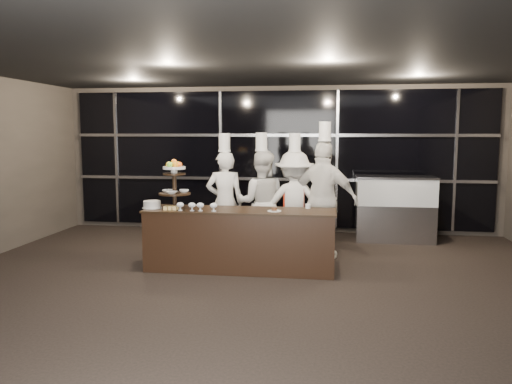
# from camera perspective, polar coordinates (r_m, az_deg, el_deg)

# --- Properties ---
(room) EXTENTS (10.00, 10.00, 10.00)m
(room) POSITION_cam_1_polar(r_m,az_deg,el_deg) (5.44, -2.58, 0.89)
(room) COLOR black
(room) RESTS_ON ground
(window_wall) EXTENTS (8.60, 0.10, 2.80)m
(window_wall) POSITION_cam_1_polar(r_m,az_deg,el_deg) (10.32, 2.52, 3.74)
(window_wall) COLOR black
(window_wall) RESTS_ON ground
(buffet_counter) EXTENTS (2.84, 0.74, 0.92)m
(buffet_counter) POSITION_cam_1_polar(r_m,az_deg,el_deg) (7.51, -1.84, -5.44)
(buffet_counter) COLOR black
(buffet_counter) RESTS_ON ground
(display_stand) EXTENTS (0.48, 0.48, 0.74)m
(display_stand) POSITION_cam_1_polar(r_m,az_deg,el_deg) (7.61, -9.31, 1.30)
(display_stand) COLOR black
(display_stand) RESTS_ON buffet_counter
(compotes) EXTENTS (0.61, 0.11, 0.12)m
(compotes) POSITION_cam_1_polar(r_m,az_deg,el_deg) (7.33, -6.82, -1.53)
(compotes) COLOR silver
(compotes) RESTS_ON buffet_counter
(layer_cake) EXTENTS (0.30, 0.30, 0.11)m
(layer_cake) POSITION_cam_1_polar(r_m,az_deg,el_deg) (7.71, -11.79, -1.42)
(layer_cake) COLOR white
(layer_cake) RESTS_ON buffet_counter
(pastry_squares) EXTENTS (0.20, 0.13, 0.05)m
(pastry_squares) POSITION_cam_1_polar(r_m,az_deg,el_deg) (7.50, -9.70, -1.80)
(pastry_squares) COLOR #FED67C
(pastry_squares) RESTS_ON buffet_counter
(small_plate) EXTENTS (0.20, 0.20, 0.05)m
(small_plate) POSITION_cam_1_polar(r_m,az_deg,el_deg) (7.25, 2.11, -2.11)
(small_plate) COLOR white
(small_plate) RESTS_ON buffet_counter
(chef_cup) EXTENTS (0.08, 0.08, 0.07)m
(chef_cup) POSITION_cam_1_polar(r_m,az_deg,el_deg) (7.56, 5.96, -1.62)
(chef_cup) COLOR white
(chef_cup) RESTS_ON buffet_counter
(display_case) EXTENTS (1.47, 0.64, 1.24)m
(display_case) POSITION_cam_1_polar(r_m,az_deg,el_deg) (9.80, 15.60, -1.47)
(display_case) COLOR #A5A5AA
(display_case) RESTS_ON ground
(chef_a) EXTENTS (0.71, 0.53, 2.04)m
(chef_a) POSITION_cam_1_polar(r_m,az_deg,el_deg) (8.53, -3.57, -1.01)
(chef_a) COLOR white
(chef_a) RESTS_ON ground
(chef_b) EXTENTS (0.88, 0.71, 2.06)m
(chef_b) POSITION_cam_1_polar(r_m,az_deg,el_deg) (8.43, 0.61, -1.14)
(chef_b) COLOR white
(chef_b) RESTS_ON ground
(chef_c) EXTENTS (1.19, 0.77, 2.05)m
(chef_c) POSITION_cam_1_polar(r_m,az_deg,el_deg) (8.34, 4.38, -1.30)
(chef_c) COLOR white
(chef_c) RESTS_ON ground
(chef_d) EXTENTS (1.22, 0.80, 2.23)m
(chef_d) POSITION_cam_1_polar(r_m,az_deg,el_deg) (8.14, 7.75, -0.88)
(chef_d) COLOR white
(chef_d) RESTS_ON ground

